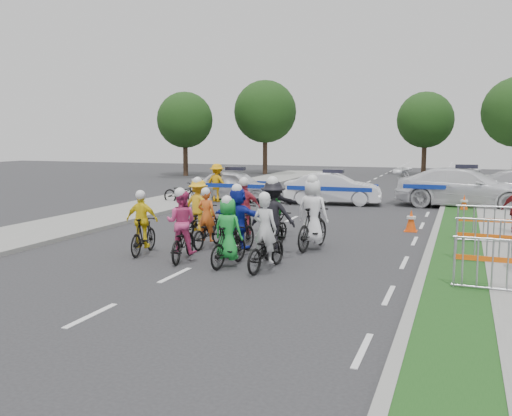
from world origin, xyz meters
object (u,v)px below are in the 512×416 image
(rider_4, at_px, (273,225))
(police_car_2, at_px, (466,188))
(police_car_0, at_px, (236,185))
(rider_8, at_px, (273,222))
(rider_11, at_px, (274,210))
(rider_0, at_px, (266,244))
(barrier_1, at_px, (500,244))
(tree_4, at_px, (425,120))
(rider_3, at_px, (143,229))
(tree_0, at_px, (185,120))
(rider_1, at_px, (228,239))
(rider_5, at_px, (238,225))
(cone_1, at_px, (464,204))
(tree_3, at_px, (265,112))
(marshal_hiviz, at_px, (217,183))
(barrier_0, at_px, (508,269))
(rider_10, at_px, (199,213))
(rider_6, at_px, (207,227))
(cone_0, at_px, (411,221))
(parked_bike, at_px, (182,193))
(barrier_2, at_px, (494,226))
(rider_2, at_px, (182,233))
(police_car_1, at_px, (333,189))
(rider_7, at_px, (313,221))

(rider_4, xyz_separation_m, police_car_2, (4.62, 11.94, 0.05))
(rider_4, bearing_deg, police_car_2, -116.40)
(police_car_0, xyz_separation_m, police_car_2, (10.12, 0.92, 0.12))
(rider_8, distance_m, rider_11, 1.52)
(rider_4, height_order, police_car_2, rider_4)
(rider_0, xyz_separation_m, barrier_1, (5.01, 2.08, -0.04))
(rider_0, distance_m, tree_4, 33.05)
(rider_3, height_order, tree_0, tree_0)
(barrier_1, bearing_deg, rider_1, -161.02)
(rider_5, distance_m, rider_11, 3.10)
(rider_1, bearing_deg, cone_1, -105.33)
(tree_3, bearing_deg, marshal_hiviz, -77.50)
(cone_1, xyz_separation_m, tree_3, (-14.93, 18.82, 4.55))
(barrier_0, distance_m, tree_4, 33.81)
(rider_10, relative_size, police_car_0, 0.45)
(rider_11, bearing_deg, tree_4, -101.12)
(tree_3, bearing_deg, rider_1, -72.40)
(rider_6, distance_m, tree_0, 28.47)
(police_car_2, bearing_deg, rider_5, 163.64)
(marshal_hiviz, distance_m, barrier_1, 15.21)
(rider_3, xyz_separation_m, rider_6, (1.17, 1.40, -0.10))
(rider_1, distance_m, barrier_1, 6.28)
(rider_1, height_order, cone_0, rider_1)
(rider_4, relative_size, rider_8, 1.20)
(rider_8, bearing_deg, tree_0, -48.79)
(parked_bike, bearing_deg, barrier_1, -118.13)
(police_car_2, distance_m, parked_bike, 12.24)
(barrier_1, xyz_separation_m, barrier_2, (0.00, 2.73, 0.00))
(police_car_0, distance_m, police_car_2, 10.17)
(rider_11, height_order, police_car_2, rider_11)
(rider_2, bearing_deg, barrier_1, -176.73)
(rider_1, distance_m, rider_3, 2.64)
(police_car_2, bearing_deg, marshal_hiviz, 106.15)
(cone_0, bearing_deg, barrier_2, -36.21)
(barrier_2, bearing_deg, cone_0, 143.79)
(cone_1, bearing_deg, rider_4, -113.82)
(rider_10, bearing_deg, rider_3, 97.41)
(rider_3, distance_m, cone_0, 8.60)
(tree_0, bearing_deg, rider_8, -58.02)
(rider_6, relative_size, police_car_2, 0.29)
(rider_0, bearing_deg, barrier_0, -179.21)
(rider_0, bearing_deg, barrier_2, -128.80)
(police_car_0, xyz_separation_m, cone_0, (8.51, -6.11, -0.37))
(rider_10, distance_m, marshal_hiviz, 9.20)
(police_car_2, relative_size, tree_4, 0.91)
(barrier_1, bearing_deg, tree_4, 96.86)
(police_car_0, distance_m, police_car_1, 4.60)
(rider_6, bearing_deg, tree_0, -58.99)
(rider_3, xyz_separation_m, rider_7, (3.93, 2.12, 0.13))
(rider_3, xyz_separation_m, tree_3, (-7.18, 30.28, 4.24))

